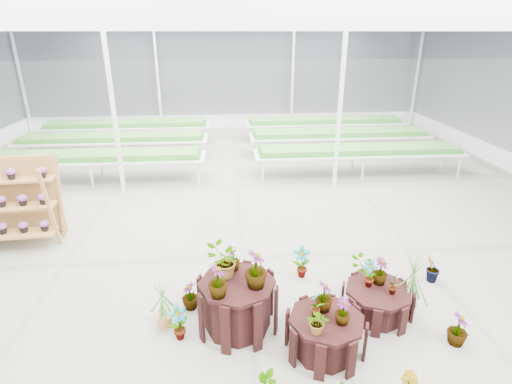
{
  "coord_description": "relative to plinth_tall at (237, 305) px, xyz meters",
  "views": [
    {
      "loc": [
        -0.14,
        -6.65,
        4.2
      ],
      "look_at": [
        0.43,
        0.5,
        1.3
      ],
      "focal_mm": 28.0,
      "sensor_mm": 36.0,
      "label": 1
    }
  ],
  "objects": [
    {
      "name": "ground_plane",
      "position": [
        0.03,
        1.75,
        -0.4
      ],
      "size": [
        24.0,
        24.0,
        0.0
      ],
      "primitive_type": "plane",
      "color": "gray",
      "rests_on": "ground"
    },
    {
      "name": "greenhouse_shell",
      "position": [
        0.03,
        1.75,
        1.85
      ],
      "size": [
        18.0,
        24.0,
        4.5
      ],
      "primitive_type": null,
      "color": "white",
      "rests_on": "ground"
    },
    {
      "name": "steel_frame",
      "position": [
        0.03,
        1.75,
        1.85
      ],
      "size": [
        18.0,
        24.0,
        4.5
      ],
      "primitive_type": null,
      "color": "silver",
      "rests_on": "ground"
    },
    {
      "name": "nursery_benches",
      "position": [
        0.03,
        8.95,
        0.02
      ],
      "size": [
        16.0,
        7.0,
        0.84
      ],
      "primitive_type": null,
      "color": "silver",
      "rests_on": "ground"
    },
    {
      "name": "plinth_tall",
      "position": [
        0.0,
        0.0,
        0.0
      ],
      "size": [
        1.49,
        1.49,
        0.8
      ],
      "primitive_type": "cylinder",
      "rotation": [
        0.0,
        0.0,
        -0.32
      ],
      "color": "black",
      "rests_on": "ground"
    },
    {
      "name": "plinth_mid",
      "position": [
        1.2,
        -0.6,
        -0.12
      ],
      "size": [
        1.43,
        1.43,
        0.57
      ],
      "primitive_type": "cylinder",
      "rotation": [
        0.0,
        0.0,
        0.42
      ],
      "color": "black",
      "rests_on": "ground"
    },
    {
      "name": "plinth_low",
      "position": [
        2.2,
        0.1,
        -0.16
      ],
      "size": [
        1.41,
        1.41,
        0.48
      ],
      "primitive_type": "cylinder",
      "rotation": [
        0.0,
        0.0,
        0.43
      ],
      "color": "black",
      "rests_on": "ground"
    },
    {
      "name": "shelf_rack",
      "position": [
        -4.49,
        2.99,
        0.5
      ],
      "size": [
        1.76,
        1.02,
        1.8
      ],
      "primitive_type": null,
      "rotation": [
        0.0,
        0.0,
        0.07
      ],
      "color": "olive",
      "rests_on": "ground"
    },
    {
      "name": "nursery_plants",
      "position": [
        0.96,
        -0.04,
        0.15
      ],
      "size": [
        5.01,
        3.23,
        1.38
      ],
      "color": "#41772F",
      "rests_on": "ground"
    }
  ]
}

